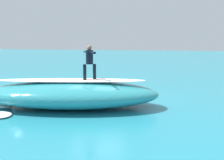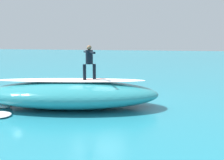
{
  "view_description": "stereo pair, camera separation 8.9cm",
  "coord_description": "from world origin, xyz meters",
  "px_view_note": "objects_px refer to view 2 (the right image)",
  "views": [
    {
      "loc": [
        -3.4,
        12.18,
        2.9
      ],
      "look_at": [
        -0.66,
        -0.12,
        0.99
      ],
      "focal_mm": 42.91,
      "sensor_mm": 36.0,
      "label": 1
    },
    {
      "loc": [
        -3.49,
        12.16,
        2.9
      ],
      "look_at": [
        -0.66,
        -0.12,
        0.99
      ],
      "focal_mm": 42.91,
      "sensor_mm": 36.0,
      "label": 2
    }
  ],
  "objects_px": {
    "surfer_paddling": "(132,91)",
    "surfer_riding": "(89,60)",
    "surfboard_riding": "(90,80)",
    "surfboard_paddling": "(130,94)"
  },
  "relations": [
    {
      "from": "surfer_riding",
      "to": "surfboard_paddling",
      "type": "bearing_deg",
      "value": -148.79
    },
    {
      "from": "surfer_riding",
      "to": "surfboard_paddling",
      "type": "distance_m",
      "value": 3.84
    },
    {
      "from": "surfboard_paddling",
      "to": "surfer_paddling",
      "type": "bearing_deg",
      "value": -180.0
    },
    {
      "from": "surfer_riding",
      "to": "surfboard_paddling",
      "type": "height_order",
      "value": "surfer_riding"
    },
    {
      "from": "surfboard_riding",
      "to": "surfboard_paddling",
      "type": "bearing_deg",
      "value": -148.79
    },
    {
      "from": "surfboard_riding",
      "to": "surfboard_paddling",
      "type": "height_order",
      "value": "surfboard_riding"
    },
    {
      "from": "surfer_paddling",
      "to": "surfer_riding",
      "type": "bearing_deg",
      "value": 26.02
    },
    {
      "from": "surfer_paddling",
      "to": "surfboard_riding",
      "type": "bearing_deg",
      "value": 26.02
    },
    {
      "from": "surfer_riding",
      "to": "surfer_paddling",
      "type": "relative_size",
      "value": 1.03
    },
    {
      "from": "surfboard_riding",
      "to": "surfer_paddling",
      "type": "distance_m",
      "value": 3.52
    }
  ]
}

